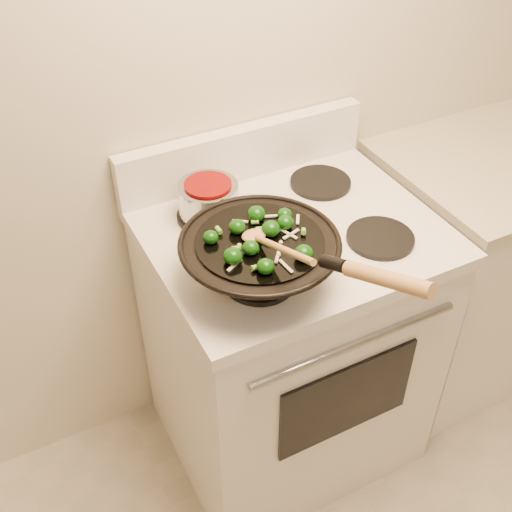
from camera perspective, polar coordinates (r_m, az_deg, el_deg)
stove at (r=2.05m, az=2.78°, el=-7.56°), size 0.78×0.67×1.08m
counter_unit at (r=2.48m, az=19.11°, el=-0.60°), size 0.75×0.62×0.91m
wok at (r=1.52m, az=0.46°, el=-0.18°), size 0.38×0.62×0.26m
stirfry at (r=1.47m, az=0.43°, el=1.73°), size 0.25×0.23×0.04m
wooden_spoon at (r=1.42m, az=1.22°, el=1.17°), size 0.06×0.27×0.11m
saucepan at (r=1.75m, az=-4.22°, el=5.06°), size 0.17×0.27×0.10m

